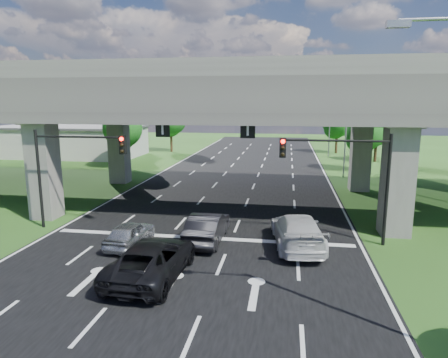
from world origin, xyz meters
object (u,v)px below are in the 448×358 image
(signal_right, at_px, (346,168))
(streetlight_far, at_px, (342,120))
(signal_left, at_px, (71,161))
(car_silver, at_px, (130,234))
(car_trailing, at_px, (152,260))
(streetlight_beyond, at_px, (327,115))
(car_white, at_px, (297,231))
(car_dark, at_px, (207,227))

(signal_right, xyz_separation_m, streetlight_far, (2.27, 20.06, 1.66))
(signal_left, relative_size, car_silver, 1.54)
(streetlight_far, distance_m, car_trailing, 28.58)
(streetlight_far, xyz_separation_m, car_trailing, (-11.05, -25.88, -5.00))
(streetlight_far, bearing_deg, car_trailing, -113.12)
(streetlight_beyond, relative_size, car_trailing, 1.71)
(streetlight_far, height_order, car_trailing, streetlight_far)
(signal_left, distance_m, streetlight_beyond, 40.30)
(signal_right, height_order, car_silver, signal_right)
(streetlight_far, xyz_separation_m, streetlight_beyond, (0.00, 16.00, 0.00))
(signal_right, relative_size, car_white, 1.01)
(signal_right, relative_size, streetlight_beyond, 0.60)
(car_dark, distance_m, car_trailing, 5.09)
(streetlight_beyond, relative_size, car_silver, 2.57)
(signal_right, relative_size, car_trailing, 1.02)
(streetlight_far, height_order, car_dark, streetlight_far)
(streetlight_beyond, bearing_deg, car_dark, -104.51)
(signal_left, distance_m, car_silver, 6.06)
(car_trailing, bearing_deg, streetlight_far, -110.75)
(car_silver, distance_m, car_dark, 4.15)
(car_dark, bearing_deg, car_silver, 18.97)
(signal_right, bearing_deg, car_dark, -172.64)
(signal_right, xyz_separation_m, car_trailing, (-8.77, -5.82, -3.34))
(signal_left, bearing_deg, car_dark, -6.44)
(signal_right, distance_m, car_dark, 8.09)
(car_white, xyz_separation_m, car_trailing, (-6.35, -4.88, -0.05))
(signal_right, height_order, car_dark, signal_right)
(car_dark, height_order, car_trailing, car_trailing)
(signal_left, bearing_deg, streetlight_far, 48.22)
(car_trailing, bearing_deg, signal_right, -144.08)
(car_trailing, bearing_deg, car_white, -140.11)
(streetlight_beyond, relative_size, car_dark, 2.05)
(car_white, bearing_deg, signal_left, -11.11)
(car_silver, relative_size, car_dark, 0.80)
(signal_left, height_order, streetlight_far, streetlight_far)
(car_white, bearing_deg, car_dark, -7.03)
(signal_left, xyz_separation_m, car_dark, (8.35, -0.94, -3.35))
(signal_left, xyz_separation_m, car_white, (13.22, -0.94, -3.29))
(streetlight_far, bearing_deg, signal_right, -96.47)
(car_dark, bearing_deg, streetlight_beyond, -103.75)
(car_dark, bearing_deg, car_white, -179.24)
(signal_left, relative_size, streetlight_far, 0.60)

